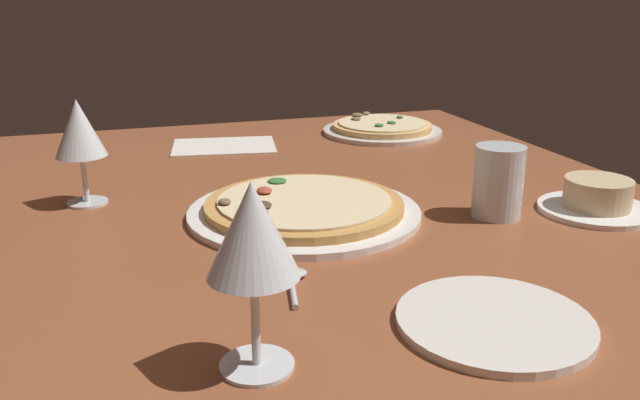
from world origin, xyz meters
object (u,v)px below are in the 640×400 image
object	(u,v)px
side_plate	(494,321)
paper_menu	(224,146)
pizza_side	(382,128)
wine_glass_near	(253,236)
spoon	(291,278)
pizza_main	(304,208)
ramekin_on_saucer	(597,199)
water_glass	(498,185)
wine_glass_far	(79,132)

from	to	relation	value
side_plate	paper_menu	bearing A→B (deg)	-171.33
pizza_side	wine_glass_near	xyz separation A→B (cm)	(84.66, -47.57, 11.21)
spoon	pizza_main	bearing A→B (deg)	159.71
ramekin_on_saucer	spoon	distance (cm)	50.15
wine_glass_near	pizza_main	bearing A→B (deg)	157.69
ramekin_on_saucer	wine_glass_near	xyz separation A→B (cm)	(25.36, -56.71, 10.33)
paper_menu	spoon	world-z (taller)	spoon
water_glass	paper_menu	world-z (taller)	water_glass
wine_glass_near	side_plate	xyz separation A→B (cm)	(-0.17, 23.95, -11.93)
pizza_main	ramekin_on_saucer	size ratio (longest dim) A/B	2.05
wine_glass_near	spoon	xyz separation A→B (cm)	(-16.08, 7.45, -11.92)
pizza_main	wine_glass_near	xyz separation A→B (cm)	(36.95, -15.16, 11.20)
pizza_main	wine_glass_far	distance (cm)	35.34
wine_glass_far	paper_menu	distance (cm)	41.80
pizza_side	side_plate	distance (cm)	87.73
wine_glass_far	side_plate	world-z (taller)	wine_glass_far
pizza_side	paper_menu	size ratio (longest dim) A/B	1.27
spoon	water_glass	bearing A→B (deg)	109.71
wine_glass_near	spoon	size ratio (longest dim) A/B	1.74
wine_glass_near	side_plate	size ratio (longest dim) A/B	0.88
pizza_side	ramekin_on_saucer	world-z (taller)	ramekin_on_saucer
paper_menu	spoon	xyz separation A→B (cm)	(66.77, -3.90, 0.31)
pizza_main	wine_glass_near	world-z (taller)	wine_glass_near
wine_glass_near	paper_menu	bearing A→B (deg)	172.20
pizza_side	spoon	xyz separation A→B (cm)	(68.58, -40.12, -0.71)
water_glass	spoon	bearing A→B (deg)	-70.29
water_glass	spoon	distance (cm)	36.61
wine_glass_near	spoon	distance (cm)	21.36
water_glass	side_plate	bearing A→B (deg)	-32.17
side_plate	wine_glass_far	bearing A→B (deg)	-143.27
ramekin_on_saucer	water_glass	bearing A→B (deg)	-101.25
side_plate	spoon	bearing A→B (deg)	-133.96
ramekin_on_saucer	side_plate	bearing A→B (deg)	-52.43
pizza_main	paper_menu	size ratio (longest dim) A/B	1.62
pizza_main	pizza_side	world-z (taller)	same
ramekin_on_saucer	wine_glass_far	bearing A→B (deg)	-110.63
ramekin_on_saucer	wine_glass_far	distance (cm)	77.17
ramekin_on_saucer	water_glass	distance (cm)	15.54
wine_glass_near	ramekin_on_saucer	bearing A→B (deg)	114.10
pizza_main	ramekin_on_saucer	bearing A→B (deg)	74.42
wine_glass_far	side_plate	distance (cm)	66.02
ramekin_on_saucer	water_glass	xyz separation A→B (cm)	(-2.99, -15.02, 2.61)
wine_glass_far	water_glass	world-z (taller)	wine_glass_far
pizza_main	spoon	xyz separation A→B (cm)	(20.86, -7.71, -0.71)
wine_glass_far	side_plate	xyz separation A→B (cm)	(52.19, 38.95, -10.81)
paper_menu	wine_glass_near	bearing A→B (deg)	1.41
pizza_side	spoon	bearing A→B (deg)	-30.33
wine_glass_far	spoon	size ratio (longest dim) A/B	1.64
ramekin_on_saucer	water_glass	world-z (taller)	water_glass
wine_glass_near	spoon	bearing A→B (deg)	155.15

